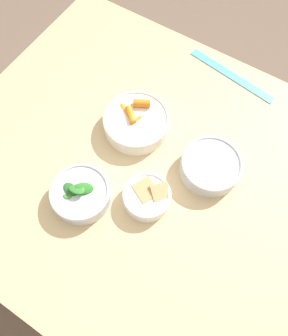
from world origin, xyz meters
TOP-DOWN VIEW (x-y plane):
  - ground_plane at (0.00, 0.00)m, footprint 10.00×10.00m
  - dining_table at (0.00, 0.00)m, footprint 1.22×0.98m
  - bowl_carrots at (-0.13, 0.09)m, footprint 0.19×0.19m
  - bowl_greens at (-0.13, -0.17)m, footprint 0.16×0.16m
  - bowl_beans_hotdog at (0.12, 0.08)m, footprint 0.17×0.17m
  - bowl_cookies at (0.02, -0.08)m, footprint 0.13×0.13m
  - ruler at (0.03, 0.42)m, footprint 0.31×0.07m

SIDE VIEW (x-z plane):
  - ground_plane at x=0.00m, z-range 0.00..0.00m
  - dining_table at x=0.00m, z-range 0.27..1.02m
  - ruler at x=0.03m, z-range 0.75..0.75m
  - bowl_cookies at x=0.02m, z-range 0.75..0.80m
  - bowl_beans_hotdog at x=0.12m, z-range 0.75..0.80m
  - bowl_greens at x=-0.13m, z-range 0.74..0.81m
  - bowl_carrots at x=-0.13m, z-range 0.74..0.81m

